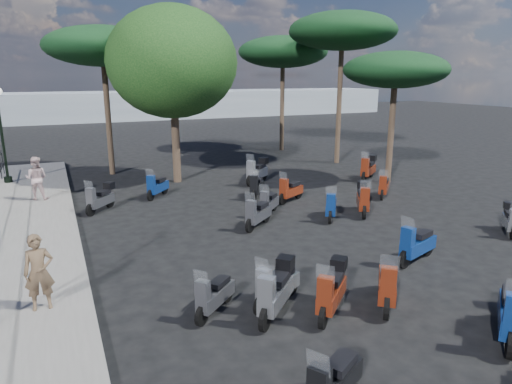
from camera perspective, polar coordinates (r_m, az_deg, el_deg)
name	(u,v)px	position (r m, az deg, el deg)	size (l,w,h in m)	color
ground	(302,272)	(11.81, 5.78, -9.91)	(120.00, 120.00, 0.00)	black
sidewalk	(22,268)	(13.23, -27.22, -8.42)	(3.00, 30.00, 0.15)	slate
lamp_post_2	(1,128)	(23.09, -29.26, 7.02)	(0.56, 1.23, 4.30)	black
woman	(39,272)	(10.42, -25.50, -9.03)	(0.59, 0.39, 1.61)	brown
pedestrian_far	(36,178)	(19.50, -25.76, 1.56)	(0.82, 0.64, 1.68)	#C4A4A5
scooter_2	(276,292)	(9.61, 2.50, -12.35)	(1.36, 1.35, 1.40)	black
scooter_3	(276,286)	(10.01, 2.52, -11.70)	(1.46, 0.92, 1.28)	black
scooter_4	(100,199)	(17.53, -18.88, -0.80)	(1.18, 1.31, 1.28)	black
scooter_7	(332,291)	(9.79, 9.42, -12.13)	(1.34, 1.28, 1.34)	black
scooter_8	(214,296)	(9.73, -5.29, -12.80)	(1.17, 1.05, 1.18)	black
scooter_9	(258,214)	(14.85, 0.20, -2.78)	(1.34, 1.13, 1.32)	black
scooter_10	(157,187)	(18.93, -12.26, 0.64)	(1.13, 1.30, 1.29)	black
scooter_13	(387,285)	(10.36, 16.06, -11.10)	(1.20, 1.43, 1.40)	black
scooter_14	(416,245)	(12.87, 19.42, -6.29)	(1.68, 0.80, 1.39)	black
scooter_15	(269,203)	(16.18, 1.61, -1.44)	(1.17, 1.16, 1.24)	black
scooter_16	(257,187)	(18.47, 0.07, 0.65)	(1.05, 1.39, 1.30)	black
scooter_18	(511,315)	(9.98, 29.24, -13.30)	(1.52, 1.28, 1.49)	black
scooter_19	(331,206)	(15.95, 9.36, -1.79)	(1.04, 1.38, 1.29)	black
scooter_20	(290,191)	(17.92, 4.31, 0.16)	(1.46, 0.93, 1.29)	black
scooter_21	(257,172)	(20.91, 0.14, 2.56)	(1.55, 1.29, 1.47)	black
scooter_24	(510,220)	(16.37, 29.19, -3.09)	(1.12, 1.17, 1.18)	black
scooter_25	(363,200)	(16.76, 13.21, -0.93)	(1.09, 1.56, 1.39)	black
scooter_26	(384,187)	(19.27, 15.68, 0.62)	(1.17, 1.17, 1.24)	black
scooter_27	(368,168)	(22.34, 13.85, 2.88)	(1.54, 1.24, 1.44)	black
broadleaf_tree	(172,63)	(21.15, -10.42, 15.63)	(5.75, 5.75, 7.83)	#38281E
pine_0	(283,52)	(30.23, 3.38, 17.04)	(5.68, 5.68, 7.26)	#38281E
pine_1	(342,32)	(26.11, 10.75, 19.11)	(5.77, 5.77, 8.13)	#38281E
pine_2	(102,47)	(23.73, -18.64, 16.82)	(5.41, 5.41, 7.12)	#38281E
pine_3	(396,70)	(21.70, 17.05, 14.33)	(4.62, 4.62, 5.88)	#38281E
distant_hills	(103,106)	(54.67, -18.62, 10.17)	(70.00, 8.00, 3.00)	gray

